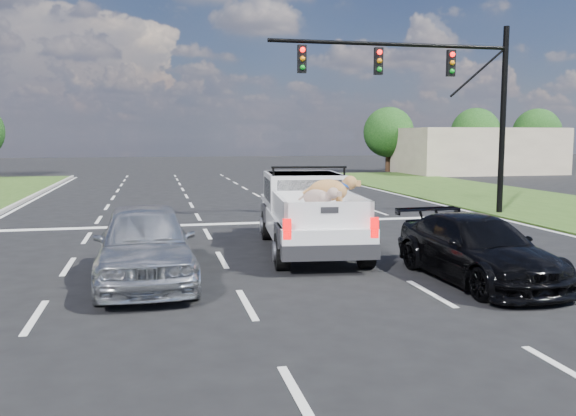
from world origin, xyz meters
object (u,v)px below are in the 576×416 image
pickup_truck (309,211)px  black_coupe (477,249)px  traffic_signal (445,87)px  silver_sedan (145,243)px

pickup_truck → black_coupe: pickup_truck is taller
traffic_signal → pickup_truck: traffic_signal is taller
silver_sedan → black_coupe: bearing=-12.6°
traffic_signal → silver_sedan: (-10.70, -8.44, -3.92)m
black_coupe → pickup_truck: bearing=118.8°
pickup_truck → black_coupe: bearing=-52.6°
traffic_signal → silver_sedan: traffic_signal is taller
black_coupe → silver_sedan: bearing=166.2°
traffic_signal → black_coupe: (-4.08, -9.74, -4.06)m
traffic_signal → pickup_truck: bearing=-139.2°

